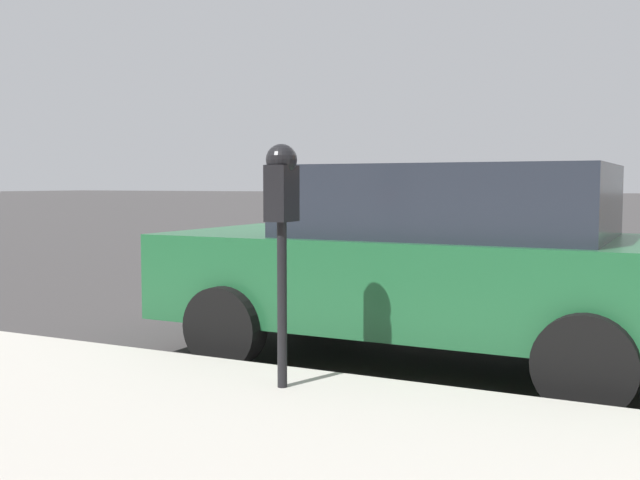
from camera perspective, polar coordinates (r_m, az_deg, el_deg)
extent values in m
plane|color=#3D3A3A|center=(6.98, 12.13, -7.55)|extent=(220.00, 220.00, 0.00)
cylinder|color=black|center=(4.59, -2.91, -4.96)|extent=(0.06, 0.06, 1.02)
cube|color=black|center=(4.53, -2.94, 3.56)|extent=(0.20, 0.14, 0.34)
sphere|color=black|center=(4.53, -2.95, 6.13)|extent=(0.19, 0.19, 0.19)
cube|color=#B21919|center=(4.62, -2.30, 3.05)|extent=(0.01, 0.11, 0.12)
cube|color=black|center=(4.62, -2.30, 4.53)|extent=(0.01, 0.10, 0.08)
cube|color=#1E5B33|center=(6.06, 8.28, -2.90)|extent=(1.93, 4.28, 0.69)
cube|color=#232833|center=(5.97, 9.90, 2.97)|extent=(1.68, 2.40, 0.55)
cylinder|color=black|center=(5.85, -7.26, -6.60)|extent=(0.22, 0.64, 0.64)
cylinder|color=black|center=(7.47, 0.87, -4.18)|extent=(0.22, 0.64, 0.64)
cylinder|color=black|center=(4.92, 19.58, -8.90)|extent=(0.22, 0.64, 0.64)
cylinder|color=black|center=(6.77, 21.56, -5.37)|extent=(0.22, 0.64, 0.64)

